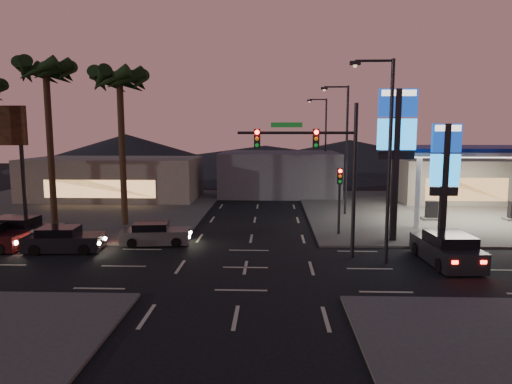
{
  "coord_description": "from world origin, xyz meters",
  "views": [
    {
      "loc": [
        1.28,
        -21.45,
        6.6
      ],
      "look_at": [
        0.32,
        5.32,
        3.0
      ],
      "focal_mm": 32.0,
      "sensor_mm": 36.0,
      "label": 1
    }
  ],
  "objects_px": {
    "gas_station": "(477,152)",
    "pylon_sign_tall": "(397,134)",
    "traffic_signal_mast": "(321,158)",
    "suv_station": "(447,249)",
    "car_lane_b_mid": "(20,231)",
    "car_lane_b_front": "(155,234)",
    "pylon_sign_short": "(445,166)",
    "car_lane_a_front": "(63,240)"
  },
  "relations": [
    {
      "from": "car_lane_b_front",
      "to": "suv_station",
      "type": "height_order",
      "value": "suv_station"
    },
    {
      "from": "car_lane_b_front",
      "to": "car_lane_b_mid",
      "type": "bearing_deg",
      "value": 179.99
    },
    {
      "from": "traffic_signal_mast",
      "to": "car_lane_b_mid",
      "type": "distance_m",
      "value": 18.11
    },
    {
      "from": "pylon_sign_tall",
      "to": "gas_station",
      "type": "bearing_deg",
      "value": 40.91
    },
    {
      "from": "pylon_sign_tall",
      "to": "suv_station",
      "type": "xyz_separation_m",
      "value": [
        1.5,
        -4.49,
        -5.65
      ]
    },
    {
      "from": "gas_station",
      "to": "car_lane_b_mid",
      "type": "distance_m",
      "value": 30.89
    },
    {
      "from": "pylon_sign_short",
      "to": "suv_station",
      "type": "relative_size",
      "value": 1.43
    },
    {
      "from": "pylon_sign_short",
      "to": "suv_station",
      "type": "bearing_deg",
      "value": -105.9
    },
    {
      "from": "pylon_sign_tall",
      "to": "traffic_signal_mast",
      "type": "height_order",
      "value": "pylon_sign_tall"
    },
    {
      "from": "suv_station",
      "to": "car_lane_b_mid",
      "type": "bearing_deg",
      "value": 171.87
    },
    {
      "from": "gas_station",
      "to": "suv_station",
      "type": "bearing_deg",
      "value": -118.61
    },
    {
      "from": "pylon_sign_short",
      "to": "car_lane_a_front",
      "type": "height_order",
      "value": "pylon_sign_short"
    },
    {
      "from": "pylon_sign_tall",
      "to": "car_lane_b_front",
      "type": "relative_size",
      "value": 2.18
    },
    {
      "from": "car_lane_a_front",
      "to": "traffic_signal_mast",
      "type": "bearing_deg",
      "value": -2.74
    },
    {
      "from": "gas_station",
      "to": "pylon_sign_short",
      "type": "relative_size",
      "value": 1.74
    },
    {
      "from": "pylon_sign_short",
      "to": "car_lane_b_front",
      "type": "bearing_deg",
      "value": -179.59
    },
    {
      "from": "pylon_sign_tall",
      "to": "pylon_sign_short",
      "type": "xyz_separation_m",
      "value": [
        2.5,
        -1.0,
        -1.74
      ]
    },
    {
      "from": "pylon_sign_short",
      "to": "car_lane_b_front",
      "type": "distance_m",
      "value": 17.05
    },
    {
      "from": "traffic_signal_mast",
      "to": "car_lane_b_front",
      "type": "relative_size",
      "value": 1.93
    },
    {
      "from": "traffic_signal_mast",
      "to": "car_lane_b_front",
      "type": "bearing_deg",
      "value": 165.6
    },
    {
      "from": "gas_station",
      "to": "traffic_signal_mast",
      "type": "distance_m",
      "value": 15.82
    },
    {
      "from": "gas_station",
      "to": "car_lane_a_front",
      "type": "distance_m",
      "value": 28.18
    },
    {
      "from": "car_lane_b_mid",
      "to": "pylon_sign_tall",
      "type": "bearing_deg",
      "value": 2.89
    },
    {
      "from": "car_lane_a_front",
      "to": "gas_station",
      "type": "bearing_deg",
      "value": 19.62
    },
    {
      "from": "suv_station",
      "to": "pylon_sign_short",
      "type": "bearing_deg",
      "value": 74.1
    },
    {
      "from": "car_lane_b_mid",
      "to": "car_lane_b_front",
      "type": "bearing_deg",
      "value": -0.01
    },
    {
      "from": "gas_station",
      "to": "car_lane_a_front",
      "type": "xyz_separation_m",
      "value": [
        -26.21,
        -9.34,
        -4.45
      ]
    },
    {
      "from": "gas_station",
      "to": "pylon_sign_tall",
      "type": "bearing_deg",
      "value": -139.09
    },
    {
      "from": "car_lane_b_mid",
      "to": "traffic_signal_mast",
      "type": "bearing_deg",
      "value": -7.85
    },
    {
      "from": "car_lane_a_front",
      "to": "car_lane_b_mid",
      "type": "relative_size",
      "value": 0.88
    },
    {
      "from": "car_lane_b_front",
      "to": "pylon_sign_tall",
      "type": "bearing_deg",
      "value": 4.55
    },
    {
      "from": "pylon_sign_short",
      "to": "car_lane_a_front",
      "type": "relative_size",
      "value": 1.63
    },
    {
      "from": "pylon_sign_short",
      "to": "car_lane_b_mid",
      "type": "distance_m",
      "value": 24.93
    },
    {
      "from": "gas_station",
      "to": "car_lane_a_front",
      "type": "height_order",
      "value": "gas_station"
    },
    {
      "from": "traffic_signal_mast",
      "to": "suv_station",
      "type": "relative_size",
      "value": 1.64
    },
    {
      "from": "car_lane_b_mid",
      "to": "gas_station",
      "type": "bearing_deg",
      "value": 14.42
    },
    {
      "from": "traffic_signal_mast",
      "to": "car_lane_a_front",
      "type": "distance_m",
      "value": 14.72
    },
    {
      "from": "pylon_sign_tall",
      "to": "traffic_signal_mast",
      "type": "relative_size",
      "value": 1.12
    },
    {
      "from": "traffic_signal_mast",
      "to": "pylon_sign_short",
      "type": "bearing_deg",
      "value": 19.13
    },
    {
      "from": "car_lane_a_front",
      "to": "pylon_sign_short",
      "type": "bearing_deg",
      "value": 4.97
    },
    {
      "from": "pylon_sign_short",
      "to": "traffic_signal_mast",
      "type": "relative_size",
      "value": 0.88
    },
    {
      "from": "gas_station",
      "to": "suv_station",
      "type": "height_order",
      "value": "gas_station"
    }
  ]
}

